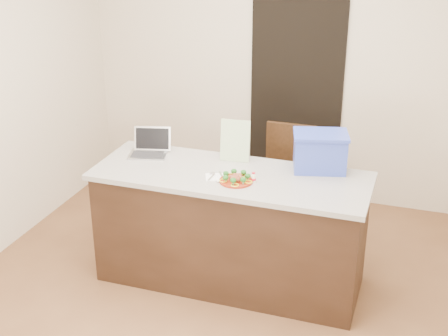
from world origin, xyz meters
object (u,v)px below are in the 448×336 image
(plate, at_px, (236,181))
(napkin, at_px, (215,177))
(island, at_px, (230,228))
(blue_box, at_px, (320,151))
(yogurt_bottle, at_px, (254,178))
(chair, at_px, (287,174))
(laptop, at_px, (150,147))

(plate, distance_m, napkin, 0.17)
(island, bearing_deg, blue_box, 25.70)
(plate, bearing_deg, napkin, 171.62)
(yogurt_bottle, bearing_deg, island, 156.75)
(yogurt_bottle, bearing_deg, blue_box, 43.14)
(yogurt_bottle, relative_size, chair, 0.07)
(plate, xyz_separation_m, blue_box, (0.52, 0.42, 0.14))
(plate, bearing_deg, blue_box, 38.59)
(napkin, distance_m, blue_box, 0.81)
(island, distance_m, laptop, 0.91)
(laptop, bearing_deg, plate, -34.64)
(plate, distance_m, blue_box, 0.68)
(napkin, xyz_separation_m, laptop, (-0.64, 0.27, 0.05))
(island, height_order, yogurt_bottle, yogurt_bottle)
(laptop, relative_size, blue_box, 0.73)
(napkin, xyz_separation_m, yogurt_bottle, (0.29, 0.01, 0.03))
(plate, height_order, napkin, plate)
(island, xyz_separation_m, yogurt_bottle, (0.20, -0.09, 0.49))
(island, relative_size, yogurt_bottle, 28.20)
(blue_box, bearing_deg, island, -168.88)
(island, height_order, laptop, laptop)
(island, xyz_separation_m, plate, (0.08, -0.13, 0.47))
(plate, xyz_separation_m, yogurt_bottle, (0.12, 0.04, 0.02))
(yogurt_bottle, xyz_separation_m, chair, (0.02, 1.02, -0.39))
(plate, bearing_deg, chair, 82.62)
(blue_box, bearing_deg, yogurt_bottle, -151.44)
(blue_box, bearing_deg, laptop, 170.42)
(plate, bearing_deg, yogurt_bottle, 18.10)
(yogurt_bottle, height_order, laptop, laptop)
(plate, relative_size, chair, 0.25)
(plate, relative_size, laptop, 0.73)
(blue_box, bearing_deg, napkin, -165.08)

